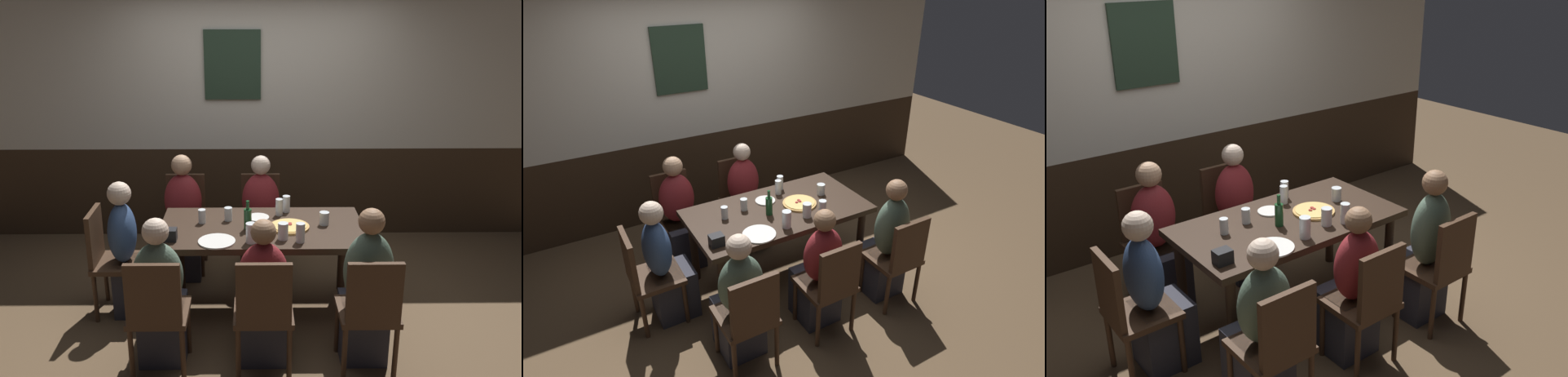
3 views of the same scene
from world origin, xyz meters
TOP-DOWN VIEW (x-y plane):
  - ground_plane at (0.00, 0.00)m, footprint 12.00×12.00m
  - wall_back at (-0.00, 1.65)m, footprint 6.40×0.13m
  - dining_table at (0.00, 0.00)m, footprint 1.60×0.85m
  - chair_head_west at (-1.22, 0.00)m, footprint 0.40×0.40m
  - chair_mid_far at (0.00, 0.84)m, footprint 0.40×0.40m
  - chair_right_near at (0.71, -0.84)m, footprint 0.40×0.40m
  - chair_left_far at (-0.71, 0.84)m, footprint 0.40×0.40m
  - chair_mid_near at (0.00, -0.84)m, footprint 0.40×0.40m
  - chair_left_near at (-0.71, -0.84)m, footprint 0.40×0.40m
  - person_head_west at (-1.05, 0.00)m, footprint 0.37×0.34m
  - person_mid_far at (-0.00, 0.68)m, footprint 0.34×0.37m
  - person_right_near at (0.71, -0.68)m, footprint 0.34×0.37m
  - person_left_far at (-0.71, 0.68)m, footprint 0.34×0.37m
  - person_mid_near at (0.00, -0.68)m, footprint 0.34×0.37m
  - person_left_near at (-0.71, -0.68)m, footprint 0.34×0.37m
  - pizza at (0.22, -0.03)m, footprint 0.31×0.31m
  - tumbler_short at (0.15, -0.25)m, footprint 0.08×0.08m
  - pint_glass_stout at (-0.48, 0.08)m, footprint 0.06×0.06m
  - beer_glass_tall at (0.15, 0.25)m, footprint 0.06×0.06m
  - pint_glass_amber at (0.21, 0.32)m, footprint 0.06×0.06m
  - tumbler_water at (0.28, -0.30)m, footprint 0.07×0.07m
  - pint_glass_pale at (-0.27, 0.13)m, footprint 0.06×0.06m
  - highball_clear at (-0.08, -0.31)m, footprint 0.08×0.08m
  - beer_glass_half at (0.50, 0.04)m, footprint 0.08×0.08m
  - beer_bottle_green at (-0.11, -0.05)m, footprint 0.06×0.06m
  - plate_white_large at (-0.34, -0.30)m, footprint 0.28×0.28m
  - plate_white_small at (-0.03, 0.18)m, footprint 0.19×0.19m
  - condiment_caddy at (-0.69, -0.26)m, footprint 0.11×0.09m

SIDE VIEW (x-z plane):
  - ground_plane at x=0.00m, z-range 0.00..0.00m
  - person_mid_near at x=0.00m, z-range -0.09..1.00m
  - person_left_near at x=-0.71m, z-range -0.09..1.01m
  - person_head_west at x=-1.05m, z-range -0.09..1.02m
  - person_mid_far at x=0.00m, z-range -0.09..1.03m
  - person_left_far at x=-0.71m, z-range -0.09..1.04m
  - person_right_near at x=0.71m, z-range -0.09..1.07m
  - chair_head_west at x=-1.22m, z-range 0.06..0.94m
  - chair_mid_far at x=0.00m, z-range 0.06..0.94m
  - chair_right_near at x=0.71m, z-range 0.06..0.94m
  - chair_left_far at x=-0.71m, z-range 0.06..0.94m
  - chair_mid_near at x=0.00m, z-range 0.06..0.94m
  - chair_left_near at x=-0.71m, z-range 0.06..0.94m
  - dining_table at x=0.00m, z-range 0.28..1.02m
  - plate_white_large at x=-0.34m, z-range 0.74..0.75m
  - plate_white_small at x=-0.03m, z-range 0.74..0.75m
  - pizza at x=0.22m, z-range 0.74..0.77m
  - beer_glass_half at x=0.50m, z-range 0.73..0.84m
  - condiment_caddy at x=-0.69m, z-range 0.74..0.83m
  - pint_glass_stout at x=-0.48m, z-range 0.73..0.85m
  - pint_glass_pale at x=-0.27m, z-range 0.74..0.85m
  - tumbler_short at x=0.15m, z-range 0.73..0.86m
  - beer_glass_tall at x=0.15m, z-range 0.73..0.87m
  - pint_glass_amber at x=0.21m, z-range 0.73..0.87m
  - tumbler_water at x=0.28m, z-range 0.73..0.88m
  - highball_clear at x=-0.08m, z-range 0.73..0.89m
  - beer_bottle_green at x=-0.11m, z-range 0.71..0.95m
  - wall_back at x=0.00m, z-range 0.00..2.60m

